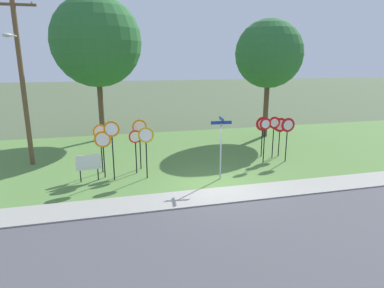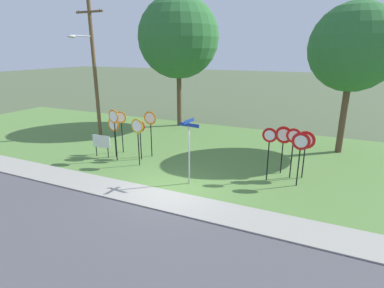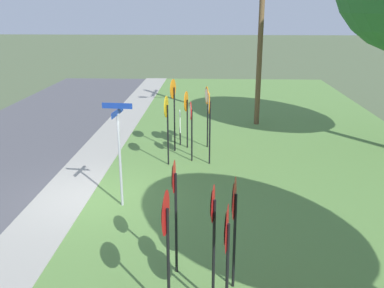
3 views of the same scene
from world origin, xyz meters
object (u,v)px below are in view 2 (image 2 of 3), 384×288
Objects in this scene: stop_sign_near_right at (150,124)px; yield_sign_near_right at (293,142)px; yield_sign_near_left at (269,142)px; yield_sign_far_right at (305,144)px; stop_sign_center_tall at (114,124)px; street_name_post at (189,146)px; utility_pole at (93,63)px; stop_sign_far_right at (137,132)px; stop_sign_far_left at (114,128)px; stop_sign_far_center at (121,123)px; yield_sign_center at (300,147)px; oak_tree_left at (178,38)px; yield_sign_far_left at (283,139)px; notice_board at (101,142)px; stop_sign_near_left at (140,132)px; oak_tree_right at (353,48)px.

yield_sign_near_right is (7.46, 0.11, -0.10)m from stop_sign_near_right.
yield_sign_near_left is 1.04× the size of yield_sign_near_right.
yield_sign_far_right is at bearing 35.07° from yield_sign_near_left.
stop_sign_center_tall is at bearing -174.08° from yield_sign_near_left.
utility_pole is (-9.01, 4.52, 3.14)m from street_name_post.
stop_sign_far_right is 0.27× the size of utility_pole.
stop_sign_far_center reaches higher than stop_sign_far_left.
yield_sign_far_right is 5.28m from street_name_post.
street_name_post is at bearing -8.97° from stop_sign_far_left.
stop_sign_far_center is at bearing 123.84° from stop_sign_center_tall.
oak_tree_left reaches higher than yield_sign_center.
yield_sign_far_left is 1.48m from yield_sign_center.
notice_board is (-2.47, -1.19, -1.03)m from stop_sign_near_right.
street_name_post is at bearing -16.42° from notice_board.
stop_sign_near_right is at bearing 20.79° from notice_board.
yield_sign_far_left is at bearing 2.15° from stop_sign_near_left.
utility_pole is at bearing 145.63° from stop_sign_near_left.
stop_sign_far_center is at bearing 179.91° from stop_sign_near_right.
oak_tree_left is at bearing 144.66° from yield_sign_center.
utility_pole is (-13.54, 1.79, 3.22)m from yield_sign_far_right.
oak_tree_right is at bearing 42.01° from stop_sign_center_tall.
stop_sign_near_right is 1.46m from stop_sign_far_right.
yield_sign_center reaches higher than notice_board.
stop_sign_far_left is 0.74m from stop_sign_center_tall.
street_name_post is 10.58m from oak_tree_right.
yield_sign_near_right is at bearing -2.01° from stop_sign_near_right.
yield_sign_near_right reaches higher than stop_sign_near_left.
utility_pole reaches higher than yield_sign_near_left.
stop_sign_near_left is 0.88× the size of stop_sign_far_right.
notice_board is at bearing 173.95° from street_name_post.
stop_sign_far_center is 1.39m from stop_sign_center_tall.
yield_sign_far_right is 10.59m from notice_board.
oak_tree_right is at bearing 23.35° from notice_board.
stop_sign_far_center is (-1.62, 0.55, 0.20)m from stop_sign_near_left.
stop_sign_center_tall is 8.54m from yield_sign_far_left.
stop_sign_near_right is 0.31× the size of oak_tree_right.
stop_sign_near_left is 0.76m from stop_sign_near_right.
oak_tree_right reaches higher than street_name_post.
stop_sign_far_right is (0.15, -1.45, -0.08)m from stop_sign_near_right.
utility_pole reaches higher than stop_sign_near_left.
utility_pole is at bearing 128.12° from notice_board.
yield_sign_near_left is at bearing -14.12° from stop_sign_far_center.
street_name_post is 12.10m from oak_tree_left.
yield_sign_center is 7.36m from oak_tree_right.
yield_sign_near_right is at bearing 119.89° from yield_sign_center.
stop_sign_far_center is 1.08× the size of yield_sign_far_right.
yield_sign_far_left is 0.80× the size of street_name_post.
yield_sign_near_left reaches higher than yield_sign_far_left.
oak_tree_right reaches higher than stop_sign_far_left.
yield_sign_near_left is at bearing -177.55° from yield_sign_center.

